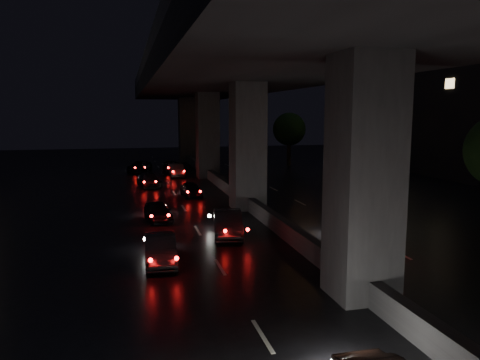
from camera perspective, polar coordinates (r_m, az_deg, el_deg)
name	(u,v)px	position (r m, az deg, el deg)	size (l,w,h in m)	color
ground	(271,226)	(25.56, 3.75, -5.66)	(120.00, 120.00, 0.00)	black
viaduct	(248,77)	(29.71, 0.95, 12.50)	(12.00, 80.00, 10.50)	#37373A
median_barrier	(247,202)	(30.17, 0.92, -2.67)	(0.45, 70.00, 0.85)	#37373A
building_right_far	(457,100)	(55.66, 24.91, 8.88)	(12.00, 22.00, 15.00)	black
tree_c	(354,136)	(40.22, 13.74, 5.24)	(3.80, 3.80, 6.12)	black
tree_d	(289,129)	(54.91, 6.02, 6.16)	(3.80, 3.80, 6.12)	black
streetlight_far	(325,118)	(45.57, 10.27, 7.50)	(2.52, 0.44, 9.00)	#2D2D33
car_3	(358,235)	(22.20, 14.18, -6.55)	(1.57, 3.86, 1.12)	black
car_4	(160,249)	(19.61, -9.69, -8.31)	(1.23, 3.52, 1.16)	black
car_5	(228,223)	(23.42, -1.51, -5.32)	(1.35, 3.88, 1.28)	black
car_6	(158,211)	(27.09, -9.96, -3.79)	(1.28, 3.19, 1.09)	black
car_7	(149,180)	(39.58, -11.02, -0.02)	(1.56, 3.83, 1.11)	black
car_8	(191,190)	(34.48, -6.00, -1.16)	(1.26, 3.12, 1.06)	black
car_9	(177,170)	(45.50, -7.75, 1.18)	(1.30, 3.73, 1.23)	#4A4440
car_10	(171,167)	(48.82, -8.38, 1.61)	(1.92, 4.17, 1.16)	black
car_11	(140,167)	(49.45, -12.14, 1.60)	(1.95, 4.22, 1.17)	black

